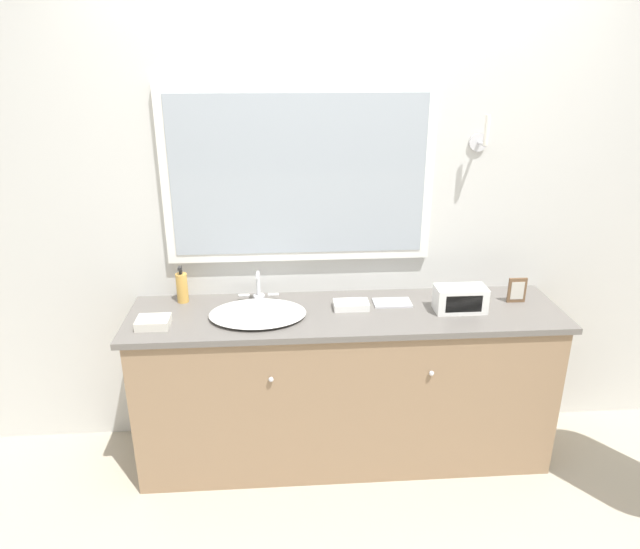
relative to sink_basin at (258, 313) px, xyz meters
The scene contains 10 objects.
ground_plane 1.00m from the sink_basin, 32.17° to the right, with size 14.00×14.00×0.00m, color #B2A893.
wall_back 0.68m from the sink_basin, 36.34° to the left, with size 8.00×0.18×2.55m.
vanity_counter 0.62m from the sink_basin, ahead, with size 2.14×0.54×0.84m.
sink_basin is the anchor object (origin of this frame).
soap_bottle 0.44m from the sink_basin, 152.58° to the left, with size 0.06×0.06×0.19m.
appliance_box 0.99m from the sink_basin, ahead, with size 0.25×0.13×0.13m.
picture_frame 1.31m from the sink_basin, ahead, with size 0.09×0.01×0.13m.
hand_towel_near_sink 0.49m from the sink_basin, behind, with size 0.15×0.12×0.04m.
hand_towel_far_corner 0.46m from the sink_basin, ahead, with size 0.17×0.10×0.04m.
metal_tray 0.68m from the sink_basin, ahead, with size 0.19×0.12×0.01m.
Camera 1 is at (-0.31, -2.24, 2.03)m, focal length 32.00 mm.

